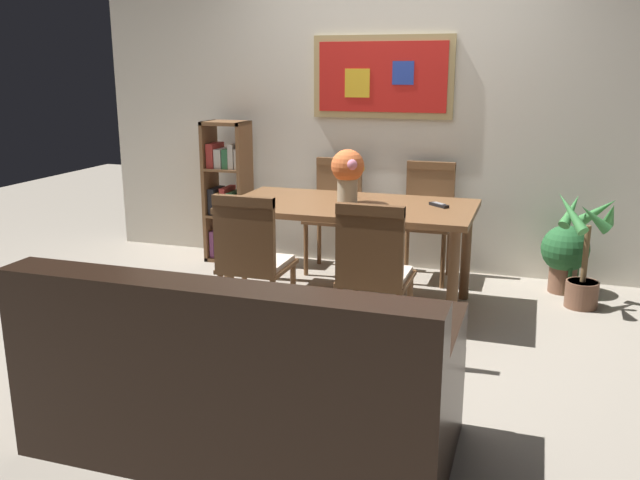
% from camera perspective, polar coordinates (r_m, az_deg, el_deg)
% --- Properties ---
extents(ground_plane, '(12.00, 12.00, 0.00)m').
position_cam_1_polar(ground_plane, '(4.32, 1.77, -7.63)').
color(ground_plane, gray).
extents(wall_back_with_painting, '(5.20, 0.14, 2.60)m').
position_cam_1_polar(wall_back_with_painting, '(5.53, 6.54, 11.04)').
color(wall_back_with_painting, silver).
rests_on(wall_back_with_painting, ground_plane).
extents(dining_table, '(1.67, 0.89, 0.72)m').
position_cam_1_polar(dining_table, '(4.60, 2.61, 2.05)').
color(dining_table, brown).
rests_on(dining_table, ground_plane).
extents(dining_chair_far_left, '(0.40, 0.41, 0.91)m').
position_cam_1_polar(dining_chair_far_left, '(5.46, 1.33, 2.97)').
color(dining_chair_far_left, brown).
rests_on(dining_chair_far_left, ground_plane).
extents(dining_chair_far_right, '(0.40, 0.41, 0.91)m').
position_cam_1_polar(dining_chair_far_right, '(5.32, 9.13, 2.46)').
color(dining_chair_far_right, brown).
rests_on(dining_chair_far_right, ground_plane).
extents(dining_chair_near_right, '(0.40, 0.41, 0.91)m').
position_cam_1_polar(dining_chair_near_right, '(3.80, 4.56, -2.22)').
color(dining_chair_near_right, brown).
rests_on(dining_chair_near_right, ground_plane).
extents(dining_chair_near_left, '(0.40, 0.41, 0.91)m').
position_cam_1_polar(dining_chair_near_left, '(4.05, -5.83, -1.21)').
color(dining_chair_near_left, brown).
rests_on(dining_chair_near_left, ground_plane).
extents(leather_couch, '(1.80, 0.84, 0.84)m').
position_cam_1_polar(leather_couch, '(2.96, -6.91, -12.00)').
color(leather_couch, black).
rests_on(leather_couch, ground_plane).
extents(bookshelf, '(0.36, 0.28, 1.19)m').
position_cam_1_polar(bookshelf, '(5.78, -7.81, 3.56)').
color(bookshelf, brown).
rests_on(bookshelf, ground_plane).
extents(potted_ivy, '(0.35, 0.35, 0.53)m').
position_cam_1_polar(potted_ivy, '(5.26, 20.11, -1.13)').
color(potted_ivy, brown).
rests_on(potted_ivy, ground_plane).
extents(potted_palm, '(0.45, 0.46, 0.83)m').
position_cam_1_polar(potted_palm, '(4.95, 21.60, -1.27)').
color(potted_palm, brown).
rests_on(potted_palm, ground_plane).
extents(flower_vase, '(0.23, 0.23, 0.37)m').
position_cam_1_polar(flower_vase, '(4.57, 2.38, 5.88)').
color(flower_vase, tan).
rests_on(flower_vase, dining_table).
extents(tv_remote, '(0.15, 0.14, 0.02)m').
position_cam_1_polar(tv_remote, '(4.55, 10.08, 2.96)').
color(tv_remote, black).
rests_on(tv_remote, dining_table).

